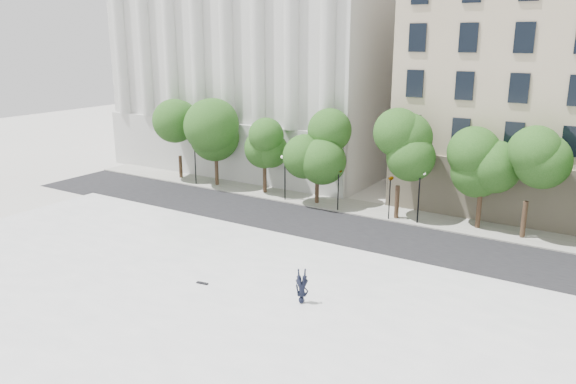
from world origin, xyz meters
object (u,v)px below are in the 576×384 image
object	(u,v)px
traffic_light_west	(339,170)
traffic_light_east	(391,176)
skateboard	(202,283)
person_lying	(302,298)

from	to	relation	value
traffic_light_west	traffic_light_east	distance (m)	4.62
traffic_light_west	skateboard	bearing A→B (deg)	-88.39
skateboard	traffic_light_east	bearing A→B (deg)	68.77
traffic_light_east	person_lying	world-z (taller)	traffic_light_east
traffic_light_west	person_lying	xyz separation A→B (m)	(6.66, -17.13, -2.91)
person_lying	skateboard	distance (m)	6.24
traffic_light_west	traffic_light_east	size ratio (longest dim) A/B	0.99
skateboard	traffic_light_west	bearing A→B (deg)	83.14
person_lying	skateboard	xyz separation A→B (m)	(-6.15, -1.01, -0.23)
person_lying	skateboard	world-z (taller)	person_lying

